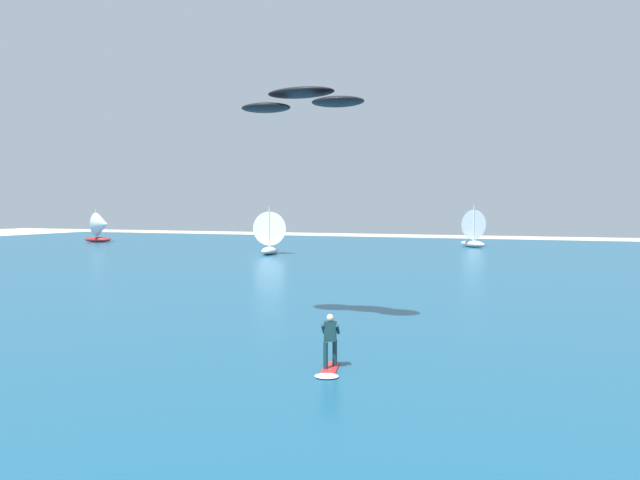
# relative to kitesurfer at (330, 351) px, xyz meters

# --- Properties ---
(ocean) EXTENTS (160.00, 90.00, 0.10)m
(ocean) POSITION_rel_kitesurfer_xyz_m (-1.62, 35.63, -0.65)
(ocean) COLOR navy
(ocean) RESTS_ON ground
(kitesurfer) EXTENTS (1.02, 2.03, 1.67)m
(kitesurfer) POSITION_rel_kitesurfer_xyz_m (0.00, 0.00, 0.00)
(kitesurfer) COLOR red
(kitesurfer) RESTS_ON ocean
(kite) EXTENTS (5.54, 2.26, 0.82)m
(kite) POSITION_rel_kitesurfer_xyz_m (-3.39, 5.86, 8.57)
(kite) COLOR black
(sailboat_trailing) EXTENTS (4.52, 4.56, 5.14)m
(sailboat_trailing) POSITION_rel_kitesurfer_xyz_m (-3.81, 60.28, 1.75)
(sailboat_trailing) COLOR silver
(sailboat_trailing) RESTS_ON ocean
(sailboat_anchored_offshore) EXTENTS (3.79, 4.38, 4.97)m
(sailboat_anchored_offshore) POSITION_rel_kitesurfer_xyz_m (-21.69, 41.29, 1.67)
(sailboat_anchored_offshore) COLOR silver
(sailboat_anchored_offshore) RESTS_ON ocean
(sailboat_far_left) EXTENTS (4.11, 3.57, 4.66)m
(sailboat_far_left) POSITION_rel_kitesurfer_xyz_m (-52.96, 51.94, 1.53)
(sailboat_far_left) COLOR maroon
(sailboat_far_left) RESTS_ON ocean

